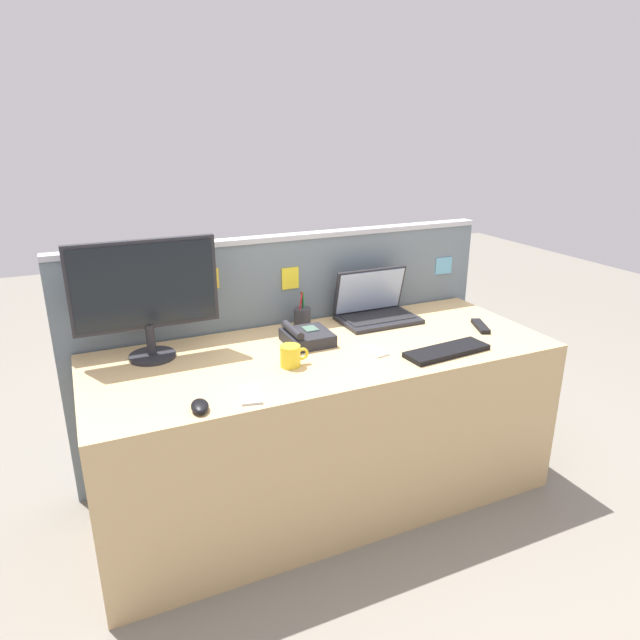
# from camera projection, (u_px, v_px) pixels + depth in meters

# --- Properties ---
(ground_plane) EXTENTS (10.00, 10.00, 0.00)m
(ground_plane) POSITION_uv_depth(u_px,v_px,m) (324.00, 492.00, 2.63)
(ground_plane) COLOR slate
(desk) EXTENTS (1.98, 0.77, 0.72)m
(desk) POSITION_uv_depth(u_px,v_px,m) (325.00, 425.00, 2.51)
(desk) COLOR tan
(desk) RESTS_ON ground_plane
(cubicle_divider) EXTENTS (2.11, 0.08, 1.15)m
(cubicle_divider) POSITION_uv_depth(u_px,v_px,m) (289.00, 347.00, 2.81)
(cubicle_divider) COLOR slate
(cubicle_divider) RESTS_ON ground_plane
(desktop_monitor) EXTENTS (0.57, 0.19, 0.49)m
(desktop_monitor) POSITION_uv_depth(u_px,v_px,m) (145.00, 291.00, 2.23)
(desktop_monitor) COLOR #232328
(desktop_monitor) RESTS_ON desk
(laptop) EXTENTS (0.38, 0.25, 0.25)m
(laptop) POSITION_uv_depth(u_px,v_px,m) (375.00, 307.00, 2.75)
(laptop) COLOR #232328
(laptop) RESTS_ON desk
(desk_phone) EXTENTS (0.20, 0.20, 0.09)m
(desk_phone) POSITION_uv_depth(u_px,v_px,m) (306.00, 337.00, 2.45)
(desk_phone) COLOR #232328
(desk_phone) RESTS_ON desk
(keyboard_main) EXTENTS (0.39, 0.15, 0.02)m
(keyboard_main) POSITION_uv_depth(u_px,v_px,m) (447.00, 351.00, 2.35)
(keyboard_main) COLOR black
(keyboard_main) RESTS_ON desk
(computer_mouse_right_hand) EXTENTS (0.07, 0.11, 0.03)m
(computer_mouse_right_hand) POSITION_uv_depth(u_px,v_px,m) (200.00, 406.00, 1.88)
(computer_mouse_right_hand) COLOR black
(computer_mouse_right_hand) RESTS_ON desk
(pen_cup) EXTENTS (0.08, 0.08, 0.17)m
(pen_cup) POSITION_uv_depth(u_px,v_px,m) (302.00, 317.00, 2.65)
(pen_cup) COLOR #333338
(pen_cup) RESTS_ON desk
(cell_phone_silver_slab) EXTENTS (0.10, 0.16, 0.01)m
(cell_phone_silver_slab) POSITION_uv_depth(u_px,v_px,m) (250.00, 394.00, 1.99)
(cell_phone_silver_slab) COLOR #B7BAC1
(cell_phone_silver_slab) RESTS_ON desk
(cell_phone_white_slab) EXTENTS (0.09, 0.15, 0.01)m
(cell_phone_white_slab) POSITION_uv_depth(u_px,v_px,m) (374.00, 351.00, 2.37)
(cell_phone_white_slab) COLOR silver
(cell_phone_white_slab) RESTS_ON desk
(tv_remote) EXTENTS (0.11, 0.17, 0.02)m
(tv_remote) POSITION_uv_depth(u_px,v_px,m) (480.00, 326.00, 2.64)
(tv_remote) COLOR black
(tv_remote) RESTS_ON desk
(coffee_mug) EXTENTS (0.12, 0.08, 0.09)m
(coffee_mug) POSITION_uv_depth(u_px,v_px,m) (291.00, 356.00, 2.22)
(coffee_mug) COLOR yellow
(coffee_mug) RESTS_ON desk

